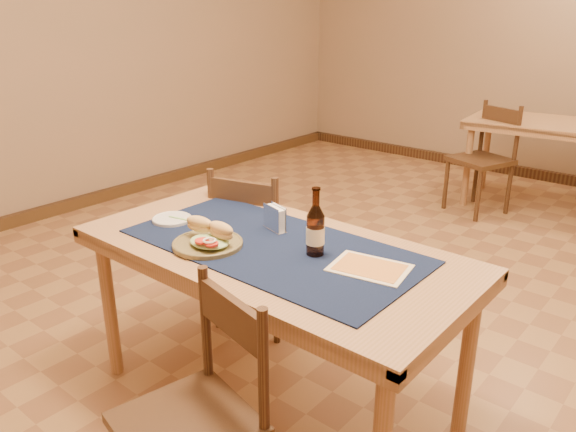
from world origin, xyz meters
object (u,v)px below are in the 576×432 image
Objects in this scene: main_table at (272,265)px; napkin_holder at (275,218)px; beer_bottle at (315,230)px; sandwich_plate at (209,239)px; back_table at (563,133)px; chair_main_near at (198,415)px; chair_main_far at (257,245)px.

main_table is 12.21× the size of napkin_holder.
beer_bottle is 0.30m from napkin_holder.
sandwich_plate is 2.14× the size of napkin_holder.
main_table is at bearing 42.73° from sandwich_plate.
napkin_holder reaches higher than back_table.
napkin_holder reaches higher than chair_main_near.
back_table is at bearing 90.57° from chair_main_near.
beer_bottle is at bearing -17.41° from napkin_holder.
beer_bottle is (0.18, 0.04, 0.19)m from main_table.
beer_bottle is at bearing 12.68° from main_table.
chair_main_far is 0.62m from napkin_holder.
chair_main_near reaches higher than main_table.
main_table is 1.78× the size of chair_main_far.
chair_main_near is (0.04, -4.02, -0.22)m from back_table.
napkin_holder is at bearing -94.94° from back_table.
sandwich_plate is (0.32, -0.62, 0.32)m from chair_main_far.
beer_bottle reaches higher than sandwich_plate.
sandwich_plate is at bearing -62.82° from chair_main_far.
chair_main_near is 0.78m from beer_bottle.
chair_main_near is 3.04× the size of sandwich_plate.
back_table is 4.03m from chair_main_near.
chair_main_near is at bearing -69.84° from main_table.
chair_main_far is 0.76m from sandwich_plate.
back_table is at bearing 86.87° from main_table.
chair_main_near reaches higher than back_table.
chair_main_far is (-0.69, -2.96, -0.20)m from back_table.
napkin_holder is at bearing 126.86° from main_table.
napkin_holder is at bearing -38.31° from chair_main_far.
chair_main_far reaches higher than main_table.
chair_main_far is at bearing 117.18° from sandwich_plate.
back_table is 3.04m from chair_main_far.
chair_main_near is at bearing -66.55° from napkin_holder.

